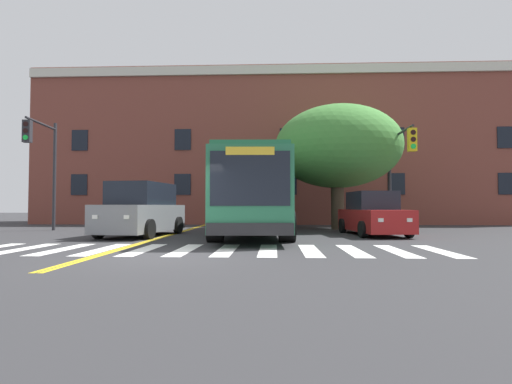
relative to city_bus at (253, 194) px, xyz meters
name	(u,v)px	position (x,y,z in m)	size (l,w,h in m)	color
ground_plane	(161,256)	(-1.88, -7.64, -1.75)	(120.00, 120.00, 0.00)	#303033
crosswalk	(185,250)	(-1.61, -6.22, -1.74)	(14.69, 3.25, 0.01)	white
lane_line_yellow_inner	(202,225)	(-3.60, 7.78, -1.75)	(0.12, 36.00, 0.01)	gold
lane_line_yellow_outer	(205,225)	(-3.44, 7.78, -1.75)	(0.12, 36.00, 0.01)	gold
city_bus	(253,194)	(0.00, 0.00, 0.00)	(3.35, 12.08, 3.22)	#28704C
car_grey_near_lane	(142,211)	(-4.56, -1.08, -0.70)	(2.70, 5.17, 2.21)	slate
car_red_far_lane	(373,215)	(5.19, -0.09, -0.90)	(2.39, 4.95, 1.87)	#AD1E1E
car_white_behind_bus	(257,209)	(-0.12, 8.37, -0.73)	(2.26, 5.19, 2.14)	white
traffic_light_near_corner	(399,160)	(6.93, 1.83, 1.70)	(0.34, 3.74, 5.04)	#28282D
traffic_light_far_corner	(44,155)	(-10.19, 1.30, 1.97)	(0.51, 2.97, 5.50)	#28282D
street_tree_curbside_large	(337,147)	(4.36, 4.06, 2.66)	(9.20, 9.04, 6.65)	#4C3D2D
building_facade	(286,151)	(1.91, 12.27, 3.61)	(35.09, 7.12, 10.70)	brown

